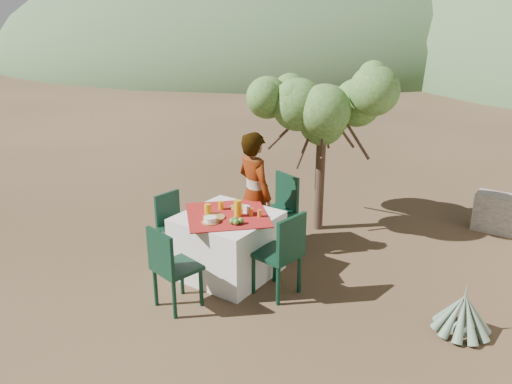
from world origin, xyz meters
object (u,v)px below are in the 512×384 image
table (228,244)px  chair_far (280,207)px  chair_near (171,265)px  chair_right (283,251)px  juice_pitcher (238,208)px  person (254,194)px  shrub_tree (329,116)px  agave (463,314)px  chair_left (173,222)px

table → chair_far: size_ratio=1.34×
chair_near → chair_right: 1.20m
chair_far → chair_right: bearing=-37.2°
chair_near → juice_pitcher: size_ratio=4.80×
person → table: bearing=116.0°
chair_near → person: (-0.06, 1.61, 0.30)m
table → person: bearing=96.1°
chair_right → person: person is taller
chair_right → shrub_tree: (-0.49, 1.96, 1.12)m
chair_right → agave: bearing=110.7°
person → agave: bearing=-167.1°
chair_left → agave: bearing=-78.9°
shrub_tree → agave: (2.31, -1.56, -1.46)m
juice_pitcher → chair_far: bearing=93.4°
chair_near → agave: chair_near is taller
chair_left → person: person is taller
chair_near → shrub_tree: shrub_tree is taller
chair_near → juice_pitcher: bearing=-86.6°
chair_right → agave: 1.89m
chair_left → agave: size_ratio=1.38×
table → person: size_ratio=0.81×
table → chair_right: bearing=-5.0°
shrub_tree → chair_far: bearing=-106.2°
table → agave: size_ratio=2.15×
juice_pitcher → table: bearing=-165.3°
chair_far → chair_near: chair_far is taller
agave → juice_pitcher: (-2.49, -0.30, 0.65)m
table → agave: (2.62, 0.33, -0.18)m
chair_left → juice_pitcher: bearing=-82.0°
chair_far → chair_right: chair_far is taller
table → juice_pitcher: bearing=14.7°
table → agave: table is taller
chair_far → juice_pitcher: 1.07m
chair_far → agave: bearing=3.7°
juice_pitcher → chair_left: bearing=-177.5°
agave → chair_near: bearing=-153.9°
chair_right → agave: chair_right is taller
table → shrub_tree: (0.31, 1.89, 1.28)m
person → juice_pitcher: size_ratio=8.44×
table → chair_near: chair_near is taller
chair_near → juice_pitcher: juice_pitcher is taller
table → chair_left: bearing=-179.4°
chair_near → person: person is taller
chair_near → shrub_tree: 3.09m
chair_right → juice_pitcher: chair_right is taller
shrub_tree → juice_pitcher: 2.03m
chair_far → chair_left: (-0.94, -1.06, -0.08)m
table → juice_pitcher: (0.13, 0.03, 0.48)m
chair_right → juice_pitcher: bearing=-90.5°
shrub_tree → agave: size_ratio=3.47×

